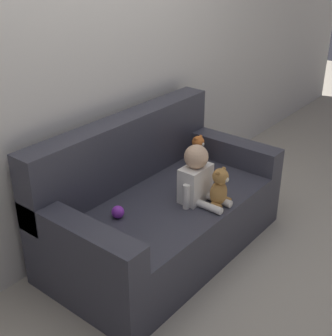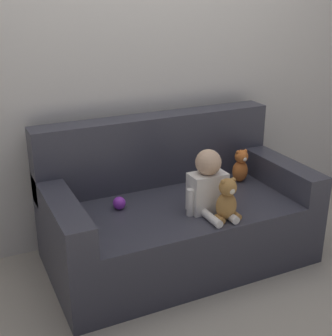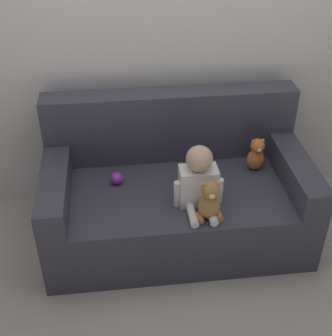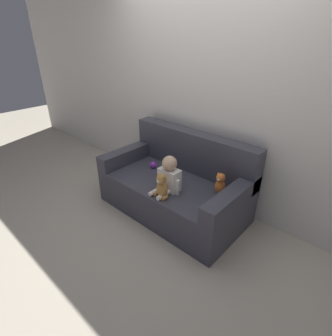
% 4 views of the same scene
% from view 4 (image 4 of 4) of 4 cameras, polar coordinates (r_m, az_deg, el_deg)
% --- Properties ---
extents(ground_plane, '(12.00, 12.00, 0.00)m').
position_cam_4_polar(ground_plane, '(3.14, 1.45, -9.03)').
color(ground_plane, '#B7AD99').
extents(wall_back, '(8.00, 0.05, 2.60)m').
position_cam_4_polar(wall_back, '(3.00, 8.58, 16.23)').
color(wall_back, silver).
rests_on(wall_back, ground_plane).
extents(couch, '(1.63, 0.87, 0.88)m').
position_cam_4_polar(couch, '(3.02, 2.30, -3.89)').
color(couch, '#383842').
rests_on(couch, ground_plane).
extents(person_baby, '(0.29, 0.31, 0.38)m').
position_cam_4_polar(person_baby, '(2.66, 0.61, -1.68)').
color(person_baby, white).
rests_on(person_baby, couch).
extents(teddy_bear_brown, '(0.15, 0.12, 0.26)m').
position_cam_4_polar(teddy_bear_brown, '(2.57, -0.95, -4.03)').
color(teddy_bear_brown, '#AD7A3D').
rests_on(teddy_bear_brown, couch).
extents(plush_toy_side, '(0.11, 0.10, 0.23)m').
position_cam_4_polar(plush_toy_side, '(2.68, 11.72, -3.35)').
color(plush_toy_side, orange).
rests_on(plush_toy_side, couch).
extents(toy_ball, '(0.08, 0.08, 0.08)m').
position_cam_4_polar(toy_ball, '(3.16, -2.76, 0.70)').
color(toy_ball, purple).
rests_on(toy_ball, couch).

